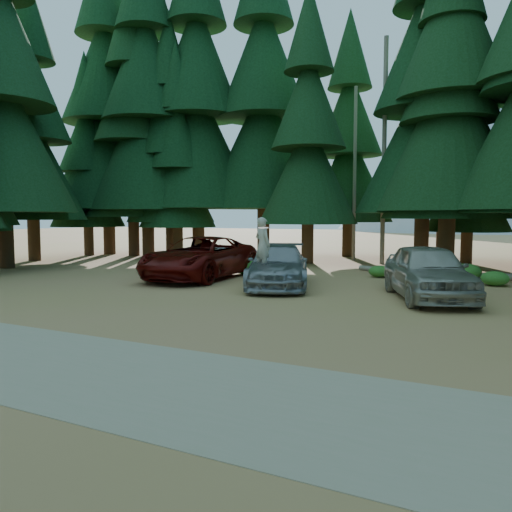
# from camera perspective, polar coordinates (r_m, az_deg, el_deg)

# --- Properties ---
(ground) EXTENTS (160.00, 160.00, 0.00)m
(ground) POSITION_cam_1_polar(r_m,az_deg,el_deg) (14.56, -1.56, -5.68)
(ground) COLOR #AC8C49
(ground) RESTS_ON ground
(gravel_strip) EXTENTS (26.00, 3.50, 0.01)m
(gravel_strip) POSITION_cam_1_polar(r_m,az_deg,el_deg) (9.49, -20.87, -11.54)
(gravel_strip) COLOR tan
(gravel_strip) RESTS_ON ground
(forest_belt_north) EXTENTS (36.00, 7.00, 22.00)m
(forest_belt_north) POSITION_cam_1_polar(r_m,az_deg,el_deg) (28.55, 12.84, -0.74)
(forest_belt_north) COLOR black
(forest_belt_north) RESTS_ON ground
(forest_belt_west) EXTENTS (6.00, 22.00, 22.00)m
(forest_belt_west) POSITION_cam_1_polar(r_m,az_deg,el_deg) (27.92, -26.48, -1.23)
(forest_belt_west) COLOR black
(forest_belt_west) RESTS_ON ground
(snag_front) EXTENTS (0.24, 0.24, 12.00)m
(snag_front) POSITION_cam_1_polar(r_m,az_deg,el_deg) (27.98, 14.43, 11.44)
(snag_front) COLOR gray
(snag_front) RESTS_ON ground
(snag_back) EXTENTS (0.20, 0.20, 10.00)m
(snag_back) POSITION_cam_1_polar(r_m,az_deg,el_deg) (29.81, 11.21, 9.13)
(snag_back) COLOR gray
(snag_back) RESTS_ON ground
(mountain_peak) EXTENTS (48.00, 50.00, 28.00)m
(mountain_peak) POSITION_cam_1_polar(r_m,az_deg,el_deg) (101.79, 21.61, 9.97)
(mountain_peak) COLOR #979AA0
(mountain_peak) RESTS_ON ground
(red_pickup) EXTENTS (3.29, 6.44, 1.74)m
(red_pickup) POSITION_cam_1_polar(r_m,az_deg,el_deg) (20.86, -6.39, -0.18)
(red_pickup) COLOR #600B08
(red_pickup) RESTS_ON ground
(silver_minivan_center) EXTENTS (3.89, 5.68, 1.53)m
(silver_minivan_center) POSITION_cam_1_polar(r_m,az_deg,el_deg) (18.33, 2.55, -1.15)
(silver_minivan_center) COLOR #9A9CA1
(silver_minivan_center) RESTS_ON ground
(silver_minivan_right) EXTENTS (3.87, 5.50, 1.74)m
(silver_minivan_right) POSITION_cam_1_polar(r_m,az_deg,el_deg) (16.46, 19.05, -1.68)
(silver_minivan_right) COLOR #AEA89A
(silver_minivan_right) RESTS_ON ground
(frisbee_player) EXTENTS (0.82, 0.70, 1.92)m
(frisbee_player) POSITION_cam_1_polar(r_m,az_deg,el_deg) (17.22, 0.76, 1.27)
(frisbee_player) COLOR beige
(frisbee_player) RESTS_ON ground
(log_left) EXTENTS (4.00, 1.11, 0.29)m
(log_left) POSITION_cam_1_polar(r_m,az_deg,el_deg) (24.33, -4.01, -1.20)
(log_left) COLOR gray
(log_left) RESTS_ON ground
(log_mid) EXTENTS (2.62, 1.79, 0.24)m
(log_mid) POSITION_cam_1_polar(r_m,az_deg,el_deg) (23.40, 14.31, -1.62)
(log_mid) COLOR gray
(log_mid) RESTS_ON ground
(log_right) EXTENTS (4.29, 0.65, 0.27)m
(log_right) POSITION_cam_1_polar(r_m,az_deg,el_deg) (22.51, 24.27, -2.08)
(log_right) COLOR gray
(log_right) RESTS_ON ground
(shrub_far_left) EXTENTS (1.02, 1.02, 0.56)m
(shrub_far_left) POSITION_cam_1_polar(r_m,az_deg,el_deg) (24.64, -7.78, -0.84)
(shrub_far_left) COLOR #326E21
(shrub_far_left) RESTS_ON ground
(shrub_left) EXTENTS (0.82, 0.82, 0.45)m
(shrub_left) POSITION_cam_1_polar(r_m,az_deg,el_deg) (22.75, 2.19, -1.39)
(shrub_left) COLOR #326E21
(shrub_left) RESTS_ON ground
(shrub_center_left) EXTENTS (1.26, 1.26, 0.69)m
(shrub_center_left) POSITION_cam_1_polar(r_m,az_deg,el_deg) (22.31, -1.26, -1.20)
(shrub_center_left) COLOR #326E21
(shrub_center_left) RESTS_ON ground
(shrub_center_right) EXTENTS (0.91, 0.91, 0.50)m
(shrub_center_right) POSITION_cam_1_polar(r_m,az_deg,el_deg) (21.80, 13.93, -1.72)
(shrub_center_right) COLOR #326E21
(shrub_center_right) RESTS_ON ground
(shrub_right) EXTENTS (1.00, 1.00, 0.55)m
(shrub_right) POSITION_cam_1_polar(r_m,az_deg,el_deg) (20.59, 25.63, -2.33)
(shrub_right) COLOR #326E21
(shrub_right) RESTS_ON ground
(shrub_far_right) EXTENTS (1.19, 1.19, 0.65)m
(shrub_far_right) POSITION_cam_1_polar(r_m,az_deg,el_deg) (22.16, 22.90, -1.64)
(shrub_far_right) COLOR #326E21
(shrub_far_right) RESTS_ON ground
(shrub_edge_west) EXTENTS (0.81, 0.81, 0.44)m
(shrub_edge_west) POSITION_cam_1_polar(r_m,az_deg,el_deg) (23.55, -12.62, -1.30)
(shrub_edge_west) COLOR #326E21
(shrub_edge_west) RESTS_ON ground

